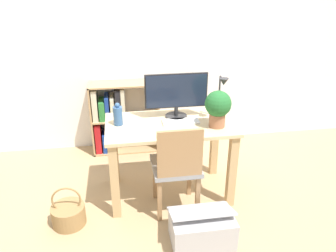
# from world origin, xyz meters

# --- Properties ---
(ground_plane) EXTENTS (10.00, 10.00, 0.00)m
(ground_plane) POSITION_xyz_m (0.00, 0.00, 0.00)
(ground_plane) COLOR tan
(wall_back) EXTENTS (8.00, 0.05, 2.60)m
(wall_back) POSITION_xyz_m (0.00, 1.11, 1.30)
(wall_back) COLOR white
(wall_back) RESTS_ON ground_plane
(desk) EXTENTS (1.12, 0.65, 0.73)m
(desk) POSITION_xyz_m (0.00, 0.00, 0.57)
(desk) COLOR #D8BC8C
(desk) RESTS_ON ground_plane
(monitor) EXTENTS (0.56, 0.20, 0.41)m
(monitor) POSITION_xyz_m (0.08, 0.13, 0.95)
(monitor) COLOR #232326
(monitor) RESTS_ON desk
(keyboard) EXTENTS (0.32, 0.13, 0.02)m
(keyboard) POSITION_xyz_m (0.10, 0.00, 0.73)
(keyboard) COLOR silver
(keyboard) RESTS_ON desk
(vase) EXTENTS (0.08, 0.08, 0.20)m
(vase) POSITION_xyz_m (-0.44, 0.04, 0.81)
(vase) COLOR #33598C
(vase) RESTS_ON desk
(desk_lamp) EXTENTS (0.10, 0.19, 0.39)m
(desk_lamp) POSITION_xyz_m (0.46, 0.02, 0.96)
(desk_lamp) COLOR #2D2D33
(desk_lamp) RESTS_ON desk
(potted_plant) EXTENTS (0.22, 0.22, 0.32)m
(potted_plant) POSITION_xyz_m (0.39, -0.13, 0.91)
(potted_plant) COLOR #9E6647
(potted_plant) RESTS_ON desk
(chair) EXTENTS (0.40, 0.40, 0.84)m
(chair) POSITION_xyz_m (0.01, -0.29, 0.46)
(chair) COLOR gray
(chair) RESTS_ON ground_plane
(bookshelf) EXTENTS (0.77, 0.28, 0.82)m
(bookshelf) POSITION_xyz_m (-0.50, 0.94, 0.41)
(bookshelf) COLOR tan
(bookshelf) RESTS_ON ground_plane
(basket) EXTENTS (0.28, 0.28, 0.36)m
(basket) POSITION_xyz_m (-0.90, -0.31, 0.10)
(basket) COLOR #997547
(basket) RESTS_ON ground_plane
(storage_box) EXTENTS (0.49, 0.37, 0.30)m
(storage_box) POSITION_xyz_m (0.14, -0.67, 0.13)
(storage_box) COLOR #B2B2B7
(storage_box) RESTS_ON ground_plane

